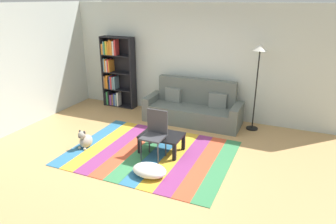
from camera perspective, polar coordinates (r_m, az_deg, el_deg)
The scene contains 12 objects.
ground_plane at distance 5.77m, azimuth -2.67°, elevation -8.59°, with size 14.00×14.00×0.00m, color tan.
back_wall at distance 7.56m, azimuth 5.75°, elevation 9.29°, with size 6.80×0.10×2.70m, color silver.
left_wall at distance 7.86m, azimuth -23.39°, elevation 8.15°, with size 0.10×5.50×2.70m, color silver.
rug at distance 5.96m, azimuth -3.23°, elevation -7.54°, with size 3.02×2.31×0.01m.
couch at distance 7.32m, azimuth 4.69°, elevation 0.72°, with size 2.26×0.80×1.00m.
bookshelf at distance 8.39m, azimuth -9.74°, elevation 7.05°, with size 0.90×0.28×1.86m.
coffee_table at distance 5.88m, azimuth -1.16°, elevation -4.69°, with size 0.79×0.54×0.35m.
pouf at distance 5.21m, azimuth -3.45°, elevation -10.70°, with size 0.59×0.41×0.19m, color white.
dog at distance 6.31m, azimuth -15.04°, elevation -5.05°, with size 0.22×0.35×0.40m.
standing_lamp at distance 6.80m, azimuth 16.48°, elevation 9.38°, with size 0.32×0.32×1.90m.
tv_remote at distance 5.87m, azimuth -1.50°, elevation -3.99°, with size 0.04×0.15×0.02m, color black.
folding_chair at distance 5.60m, azimuth -2.37°, elevation -3.42°, with size 0.40×0.40×0.90m.
Camera 1 is at (2.25, -4.52, 2.80)m, focal length 33.00 mm.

